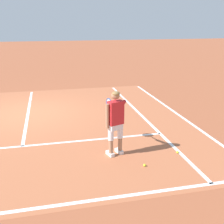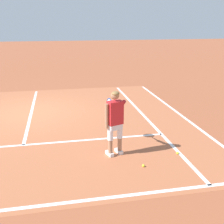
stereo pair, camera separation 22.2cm
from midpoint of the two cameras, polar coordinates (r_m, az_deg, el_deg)
The scene contains 10 objects.
ground_plane at distance 11.16m, azimuth -15.53°, elevation -0.05°, with size 80.00×80.00×0.00m, color #9E5133.
court_inner_surface at distance 9.93m, azimuth -15.99°, elevation -2.32°, with size 10.98×9.70×0.00m, color #B2603D.
line_baseline at distance 5.81m, azimuth -19.34°, elevation -18.25°, with size 10.98×0.10×0.01m, color white.
line_service at distance 8.32m, azimuth -16.83°, elevation -6.45°, with size 8.23×0.10×0.01m, color white.
line_centre_service at distance 11.30m, azimuth -15.49°, elevation 0.21°, with size 0.10×6.40×0.01m, color white.
line_singles_right at distance 10.39m, azimuth 7.19°, elevation -0.83°, with size 0.10×9.30×0.01m, color white.
line_doubles_right at distance 10.89m, azimuth 14.08°, elevation -0.35°, with size 0.10×9.30×0.01m, color white.
tennis_player at distance 7.08m, azimuth 1.47°, elevation -1.39°, with size 0.58×1.22×1.71m.
tennis_ball_near_feet at distance 7.67m, azimuth 14.02°, elevation -8.11°, with size 0.07×0.07×0.07m, color #CCE02D.
tennis_ball_by_baseline at distance 6.90m, azimuth 7.33°, elevation -10.79°, with size 0.07×0.07×0.07m, color #CCE02D.
Camera 2 is at (1.05, -10.62, 3.35)m, focal length 44.94 mm.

